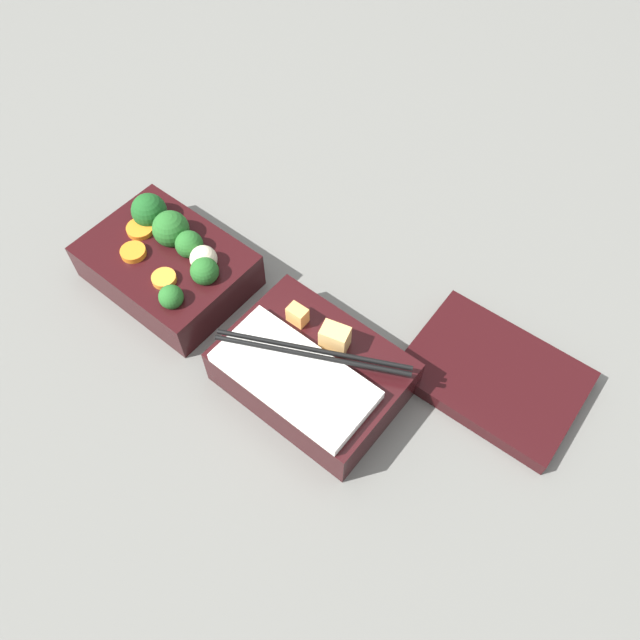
% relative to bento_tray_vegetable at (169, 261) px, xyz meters
% --- Properties ---
extents(ground_plane, '(3.00, 3.00, 0.00)m').
position_rel_bento_tray_vegetable_xyz_m(ground_plane, '(0.12, 0.00, -0.03)').
color(ground_plane, slate).
extents(bento_tray_vegetable, '(0.18, 0.13, 0.08)m').
position_rel_bento_tray_vegetable_xyz_m(bento_tray_vegetable, '(0.00, 0.00, 0.00)').
color(bento_tray_vegetable, black).
rests_on(bento_tray_vegetable, ground_plane).
extents(bento_tray_rice, '(0.18, 0.13, 0.08)m').
position_rel_bento_tray_vegetable_xyz_m(bento_tray_rice, '(0.22, -0.01, -0.00)').
color(bento_tray_rice, black).
rests_on(bento_tray_rice, ground_plane).
extents(bento_lid, '(0.19, 0.14, 0.02)m').
position_rel_bento_tray_vegetable_xyz_m(bento_lid, '(0.37, 0.12, -0.02)').
color(bento_lid, black).
rests_on(bento_lid, ground_plane).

